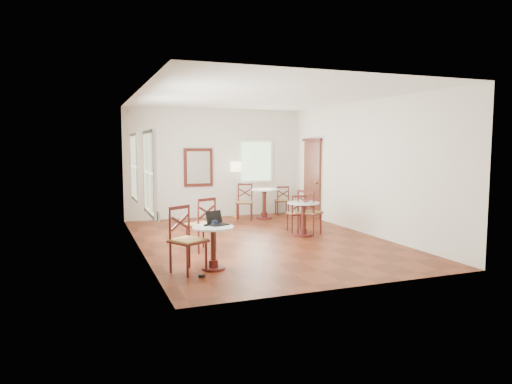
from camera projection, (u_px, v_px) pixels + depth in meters
ground at (261, 240)px, 9.82m from camera, size 7.00×7.00×0.00m
room_shell at (254, 151)px, 9.87m from camera, size 5.02×7.02×3.01m
cafe_table_near at (213, 243)px, 7.48m from camera, size 0.67×0.67×0.70m
cafe_table_mid at (303, 215)px, 10.26m from camera, size 0.71×0.71×0.75m
cafe_table_back at (264, 200)px, 12.68m from camera, size 0.77×0.77×0.82m
chair_near_a at (202, 224)px, 8.80m from camera, size 0.61×0.61×1.02m
chair_near_b at (187, 240)px, 7.30m from camera, size 0.66×0.66×1.05m
chair_mid_a at (297, 213)px, 10.75m from camera, size 0.43×0.43×0.87m
chair_mid_b at (309, 212)px, 10.38m from camera, size 0.66×0.66×1.02m
chair_back_a at (282, 200)px, 13.42m from camera, size 0.46×0.46×0.84m
chair_back_b at (245, 202)px, 12.47m from camera, size 0.59×0.59×0.97m
floor_lamp at (236, 170)px, 12.79m from camera, size 0.30×0.30×1.55m
laptop at (216, 221)px, 7.61m from camera, size 0.38×0.36×0.22m
mouse at (206, 225)px, 7.48m from camera, size 0.10×0.07×0.04m
navy_mug at (215, 223)px, 7.54m from camera, size 0.11×0.07×0.09m
water_glass at (213, 223)px, 7.45m from camera, size 0.06×0.06×0.10m
power_adapter at (202, 276)px, 7.06m from camera, size 0.10×0.06×0.04m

